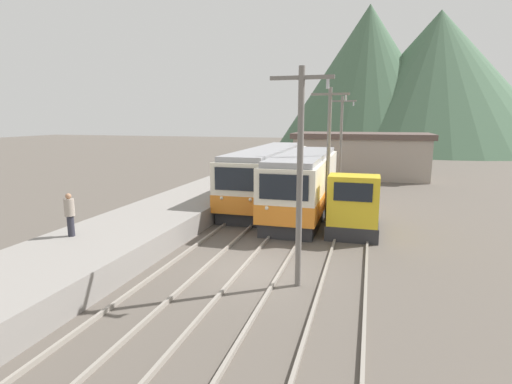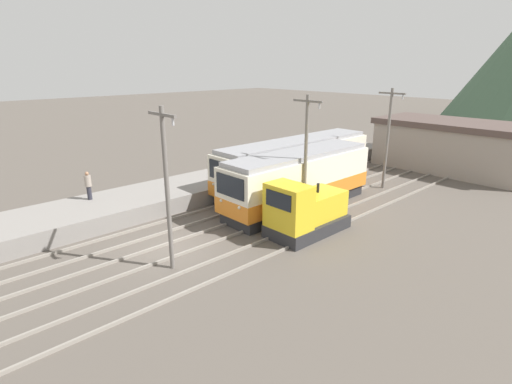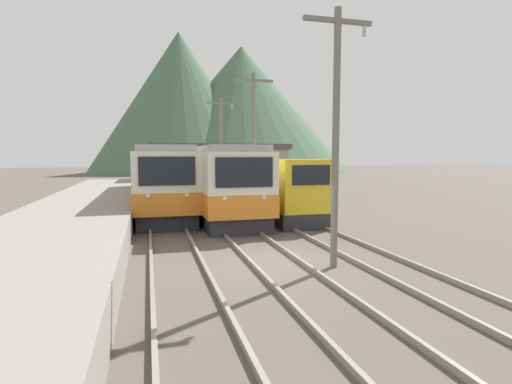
{
  "view_description": "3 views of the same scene",
  "coord_description": "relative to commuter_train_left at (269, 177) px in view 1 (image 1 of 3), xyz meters",
  "views": [
    {
      "loc": [
        3.84,
        -13.52,
        5.57
      ],
      "look_at": [
        -1.49,
        5.09,
        1.98
      ],
      "focal_mm": 28.0,
      "sensor_mm": 36.0,
      "label": 1
    },
    {
      "loc": [
        15.97,
        -9.06,
        8.7
      ],
      "look_at": [
        -0.56,
        6.27,
        1.47
      ],
      "focal_mm": 28.0,
      "sensor_mm": 36.0,
      "label": 2
    },
    {
      "loc": [
        -3.36,
        -11.09,
        3.19
      ],
      "look_at": [
        1.08,
        5.24,
        1.61
      ],
      "focal_mm": 28.0,
      "sensor_mm": 36.0,
      "label": 3
    }
  ],
  "objects": [
    {
      "name": "person_on_platform",
      "position": [
        -4.69,
        -13.09,
        0.25
      ],
      "size": [
        0.38,
        0.38,
        1.71
      ],
      "color": "#282833",
      "rests_on": "platform_left"
    },
    {
      "name": "catenary_mast_mid",
      "position": [
        4.31,
        -4.08,
        2.21
      ],
      "size": [
        2.0,
        0.2,
        7.15
      ],
      "color": "slate",
      "rests_on": "ground"
    },
    {
      "name": "commuter_train_left",
      "position": [
        0.0,
        0.0,
        0.0
      ],
      "size": [
        2.84,
        13.76,
        3.62
      ],
      "color": "#28282B",
      "rests_on": "ground"
    },
    {
      "name": "platform_left",
      "position": [
        -3.65,
        -12.08,
        -1.18
      ],
      "size": [
        4.5,
        54.0,
        1.01
      ],
      "primitive_type": "cube",
      "color": "gray",
      "rests_on": "ground"
    },
    {
      "name": "station_building",
      "position": [
        5.56,
        13.92,
        0.43
      ],
      "size": [
        12.6,
        6.3,
        4.18
      ],
      "color": "gray",
      "rests_on": "ground"
    },
    {
      "name": "track_center",
      "position": [
        2.8,
        -12.08,
        -1.61
      ],
      "size": [
        1.54,
        60.0,
        0.14
      ],
      "color": "gray",
      "rests_on": "ground"
    },
    {
      "name": "catenary_mast_far",
      "position": [
        4.31,
        4.85,
        2.21
      ],
      "size": [
        2.0,
        0.2,
        7.15
      ],
      "color": "slate",
      "rests_on": "ground"
    },
    {
      "name": "track_left",
      "position": [
        -0.0,
        -12.08,
        -1.61
      ],
      "size": [
        1.54,
        60.0,
        0.14
      ],
      "color": "gray",
      "rests_on": "ground"
    },
    {
      "name": "shunting_locomotive",
      "position": [
        5.8,
        -5.75,
        -0.48
      ],
      "size": [
        2.4,
        4.67,
        3.0
      ],
      "color": "#28282B",
      "rests_on": "ground"
    },
    {
      "name": "catenary_mast_near",
      "position": [
        4.31,
        -13.01,
        2.21
      ],
      "size": [
        2.0,
        0.2,
        7.15
      ],
      "color": "slate",
      "rests_on": "ground"
    },
    {
      "name": "mountain_backdrop",
      "position": [
        12.22,
        52.95,
        10.61
      ],
      "size": [
        48.88,
        41.01,
        25.56
      ],
      "color": "#47664C",
      "rests_on": "ground"
    },
    {
      "name": "track_right",
      "position": [
        5.8,
        -12.08,
        -1.61
      ],
      "size": [
        1.54,
        60.0,
        0.14
      ],
      "color": "gray",
      "rests_on": "ground"
    },
    {
      "name": "ground_plane",
      "position": [
        2.6,
        -12.08,
        -1.68
      ],
      "size": [
        200.0,
        200.0,
        0.0
      ],
      "primitive_type": "plane",
      "color": "#564F47"
    },
    {
      "name": "commuter_train_center",
      "position": [
        2.8,
        -2.9,
        -0.01
      ],
      "size": [
        2.84,
        11.14,
        3.59
      ],
      "color": "#28282B",
      "rests_on": "ground"
    }
  ]
}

